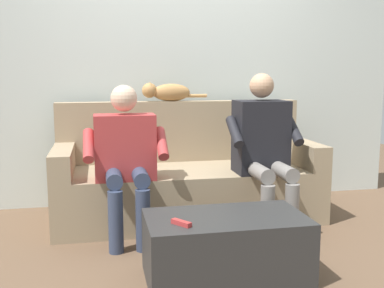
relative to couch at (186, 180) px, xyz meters
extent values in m
plane|color=brown|center=(0.00, 0.73, -0.30)|extent=(8.00, 8.00, 0.00)
cube|color=silver|center=(0.00, -0.53, 0.90)|extent=(4.22, 0.06, 2.40)
cube|color=#9E896B|center=(0.00, 0.13, -0.09)|extent=(1.79, 0.68, 0.42)
cube|color=#9E896B|center=(0.00, -0.29, 0.17)|extent=(2.11, 0.15, 0.94)
cube|color=#9E896B|center=(-0.98, 0.13, 0.00)|extent=(0.16, 0.68, 0.62)
cube|color=#9E896B|center=(0.98, 0.13, 0.00)|extent=(0.16, 0.68, 0.62)
cube|color=#2D2D2D|center=(0.00, 1.20, -0.12)|extent=(0.92, 0.51, 0.37)
cube|color=black|center=(-0.52, 0.33, 0.39)|extent=(0.39, 0.28, 0.56)
sphere|color=tan|center=(-0.52, 0.33, 0.78)|extent=(0.19, 0.19, 0.19)
cylinder|color=gray|center=(-0.61, 0.54, 0.17)|extent=(0.11, 0.42, 0.11)
cylinder|color=gray|center=(-0.43, 0.54, 0.17)|extent=(0.11, 0.42, 0.11)
cylinder|color=gray|center=(-0.61, 0.74, -0.09)|extent=(0.10, 0.10, 0.42)
cylinder|color=gray|center=(-0.43, 0.74, -0.09)|extent=(0.10, 0.10, 0.42)
cylinder|color=black|center=(-0.75, 0.41, 0.45)|extent=(0.08, 0.27, 0.22)
cylinder|color=black|center=(-0.29, 0.41, 0.45)|extent=(0.08, 0.27, 0.22)
cube|color=#B23838|center=(0.52, 0.35, 0.35)|extent=(0.43, 0.23, 0.47)
sphere|color=beige|center=(0.52, 0.35, 0.70)|extent=(0.19, 0.19, 0.19)
cylinder|color=#333D56|center=(0.43, 0.52, 0.17)|extent=(0.11, 0.34, 0.11)
cylinder|color=#333D56|center=(0.61, 0.52, 0.17)|extent=(0.11, 0.34, 0.11)
cylinder|color=#333D56|center=(0.43, 0.69, -0.09)|extent=(0.10, 0.10, 0.42)
cylinder|color=#333D56|center=(0.61, 0.69, -0.09)|extent=(0.10, 0.10, 0.42)
cylinder|color=#B23838|center=(0.26, 0.43, 0.38)|extent=(0.08, 0.27, 0.22)
cylinder|color=#B23838|center=(0.77, 0.43, 0.38)|extent=(0.08, 0.27, 0.22)
ellipsoid|color=#B7844C|center=(0.08, -0.29, 0.71)|extent=(0.33, 0.13, 0.15)
sphere|color=#B7844C|center=(0.27, -0.29, 0.73)|extent=(0.13, 0.13, 0.13)
cone|color=#B7844C|center=(0.26, -0.32, 0.78)|extent=(0.04, 0.04, 0.04)
cone|color=#B7844C|center=(0.26, -0.25, 0.78)|extent=(0.04, 0.04, 0.04)
cylinder|color=#B7844C|center=(-0.15, -0.29, 0.68)|extent=(0.18, 0.03, 0.03)
cube|color=#B73333|center=(0.28, 1.31, 0.08)|extent=(0.10, 0.12, 0.03)
camera|label=1|loc=(0.70, 3.64, 0.87)|focal=42.86mm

